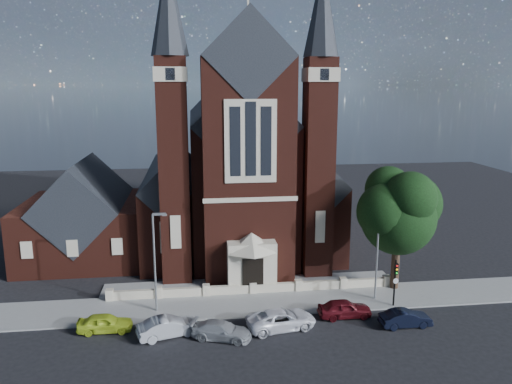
{
  "coord_description": "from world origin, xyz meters",
  "views": [
    {
      "loc": [
        -4.86,
        -33.39,
        17.62
      ],
      "look_at": [
        0.98,
        12.0,
        7.79
      ],
      "focal_mm": 35.0,
      "sensor_mm": 36.0,
      "label": 1
    }
  ],
  "objects_px": {
    "car_white_suv": "(281,319)",
    "street_tree": "(401,213)",
    "car_silver_b": "(221,331)",
    "traffic_signal": "(395,277)",
    "car_dark_red": "(345,308)",
    "street_lamp_right": "(379,247)",
    "street_lamp_left": "(156,257)",
    "car_silver_a": "(168,327)",
    "car_navy": "(406,318)",
    "car_lime_van": "(105,323)",
    "church": "(235,169)",
    "parish_hall": "(85,220)"
  },
  "relations": [
    {
      "from": "traffic_signal",
      "to": "car_dark_red",
      "type": "bearing_deg",
      "value": -165.16
    },
    {
      "from": "street_lamp_left",
      "to": "street_lamp_right",
      "type": "height_order",
      "value": "same"
    },
    {
      "from": "street_lamp_left",
      "to": "car_dark_red",
      "type": "xyz_separation_m",
      "value": [
        14.41,
        -2.77,
        -3.89
      ]
    },
    {
      "from": "street_tree",
      "to": "traffic_signal",
      "type": "bearing_deg",
      "value": -115.95
    },
    {
      "from": "street_tree",
      "to": "street_lamp_right",
      "type": "distance_m",
      "value": 3.84
    },
    {
      "from": "car_dark_red",
      "to": "car_navy",
      "type": "bearing_deg",
      "value": -117.35
    },
    {
      "from": "traffic_signal",
      "to": "car_dark_red",
      "type": "xyz_separation_m",
      "value": [
        -4.5,
        -1.19,
        -1.88
      ]
    },
    {
      "from": "car_dark_red",
      "to": "street_lamp_right",
      "type": "bearing_deg",
      "value": -52.64
    },
    {
      "from": "church",
      "to": "car_white_suv",
      "type": "height_order",
      "value": "church"
    },
    {
      "from": "car_white_suv",
      "to": "street_tree",
      "type": "bearing_deg",
      "value": -73.5
    },
    {
      "from": "street_lamp_left",
      "to": "car_dark_red",
      "type": "bearing_deg",
      "value": -10.86
    },
    {
      "from": "car_lime_van",
      "to": "parish_hall",
      "type": "bearing_deg",
      "value": 15.63
    },
    {
      "from": "church",
      "to": "street_lamp_right",
      "type": "height_order",
      "value": "church"
    },
    {
      "from": "car_silver_a",
      "to": "car_silver_b",
      "type": "relative_size",
      "value": 1.02
    },
    {
      "from": "car_lime_van",
      "to": "car_white_suv",
      "type": "bearing_deg",
      "value": -94.49
    },
    {
      "from": "street_lamp_right",
      "to": "car_navy",
      "type": "xyz_separation_m",
      "value": [
        0.46,
        -4.84,
        -3.96
      ]
    },
    {
      "from": "street_lamp_right",
      "to": "car_dark_red",
      "type": "distance_m",
      "value": 5.97
    },
    {
      "from": "parish_hall",
      "to": "car_silver_a",
      "type": "relative_size",
      "value": 2.79
    },
    {
      "from": "traffic_signal",
      "to": "car_lime_van",
      "type": "bearing_deg",
      "value": -176.89
    },
    {
      "from": "street_lamp_left",
      "to": "parish_hall",
      "type": "bearing_deg",
      "value": 120.02
    },
    {
      "from": "car_silver_b",
      "to": "car_navy",
      "type": "xyz_separation_m",
      "value": [
        13.71,
        0.11,
        0.01
      ]
    },
    {
      "from": "street_lamp_left",
      "to": "car_silver_a",
      "type": "bearing_deg",
      "value": -76.38
    },
    {
      "from": "church",
      "to": "street_lamp_left",
      "type": "relative_size",
      "value": 4.31
    },
    {
      "from": "street_tree",
      "to": "car_dark_red",
      "type": "relative_size",
      "value": 2.59
    },
    {
      "from": "street_lamp_right",
      "to": "car_white_suv",
      "type": "distance_m",
      "value": 10.37
    },
    {
      "from": "traffic_signal",
      "to": "car_dark_red",
      "type": "height_order",
      "value": "traffic_signal"
    },
    {
      "from": "car_lime_van",
      "to": "street_lamp_right",
      "type": "bearing_deg",
      "value": -81.96
    },
    {
      "from": "street_lamp_right",
      "to": "car_lime_van",
      "type": "distance_m",
      "value": 22.13
    },
    {
      "from": "car_lime_van",
      "to": "car_dark_red",
      "type": "xyz_separation_m",
      "value": [
        18.01,
        0.03,
        0.04
      ]
    },
    {
      "from": "car_white_suv",
      "to": "street_lamp_right",
      "type": "bearing_deg",
      "value": -75.89
    },
    {
      "from": "car_navy",
      "to": "street_tree",
      "type": "bearing_deg",
      "value": -18.74
    },
    {
      "from": "traffic_signal",
      "to": "street_tree",
      "type": "bearing_deg",
      "value": 64.05
    },
    {
      "from": "car_silver_b",
      "to": "traffic_signal",
      "type": "bearing_deg",
      "value": -57.72
    },
    {
      "from": "car_white_suv",
      "to": "car_dark_red",
      "type": "xyz_separation_m",
      "value": [
        5.18,
        1.19,
        -0.01
      ]
    },
    {
      "from": "street_lamp_right",
      "to": "car_silver_a",
      "type": "height_order",
      "value": "street_lamp_right"
    },
    {
      "from": "street_lamp_left",
      "to": "traffic_signal",
      "type": "distance_m",
      "value": 19.08
    },
    {
      "from": "church",
      "to": "car_lime_van",
      "type": "height_order",
      "value": "church"
    },
    {
      "from": "street_tree",
      "to": "car_dark_red",
      "type": "xyz_separation_m",
      "value": [
        -6.09,
        -4.47,
        -6.25
      ]
    },
    {
      "from": "car_dark_red",
      "to": "car_white_suv",
      "type": "bearing_deg",
      "value": 102.64
    },
    {
      "from": "street_tree",
      "to": "car_silver_b",
      "type": "xyz_separation_m",
      "value": [
        -15.75,
        -6.65,
        -6.33
      ]
    },
    {
      "from": "street_tree",
      "to": "car_silver_b",
      "type": "distance_m",
      "value": 18.24
    },
    {
      "from": "car_dark_red",
      "to": "street_tree",
      "type": "bearing_deg",
      "value": -53.99
    },
    {
      "from": "car_lime_van",
      "to": "car_silver_a",
      "type": "distance_m",
      "value": 4.78
    },
    {
      "from": "parish_hall",
      "to": "car_lime_van",
      "type": "height_order",
      "value": "parish_hall"
    },
    {
      "from": "parish_hall",
      "to": "street_lamp_left",
      "type": "relative_size",
      "value": 1.51
    },
    {
      "from": "car_silver_a",
      "to": "car_lime_van",
      "type": "bearing_deg",
      "value": 56.91
    },
    {
      "from": "street_lamp_left",
      "to": "street_lamp_right",
      "type": "bearing_deg",
      "value": 0.0
    },
    {
      "from": "parish_hall",
      "to": "street_tree",
      "type": "relative_size",
      "value": 1.14
    },
    {
      "from": "car_lime_van",
      "to": "car_dark_red",
      "type": "relative_size",
      "value": 0.95
    },
    {
      "from": "traffic_signal",
      "to": "car_lime_van",
      "type": "xyz_separation_m",
      "value": [
        -22.51,
        -1.22,
        -1.91
      ]
    }
  ]
}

